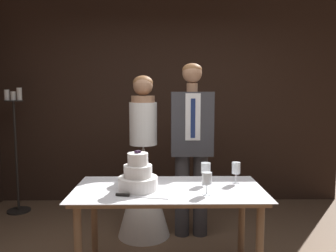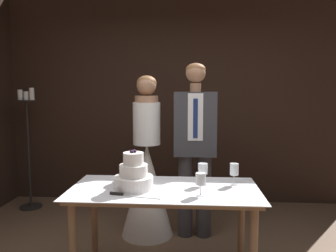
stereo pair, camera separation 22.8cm
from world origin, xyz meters
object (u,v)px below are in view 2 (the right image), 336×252
object	(u,v)px
cake_knife	(125,195)
wine_glass_far	(201,179)
tiered_cake	(134,176)
wine_glass_near	(203,170)
groom	(195,142)
candle_stand	(28,148)
wine_glass_middle	(234,170)
cake_table	(164,200)
bride	(147,178)

from	to	relation	value
cake_knife	wine_glass_far	world-z (taller)	wine_glass_far
tiered_cake	wine_glass_near	size ratio (longest dim) A/B	1.73
cake_knife	groom	world-z (taller)	groom
wine_glass_far	candle_stand	distance (m)	2.71
wine_glass_middle	cake_knife	bearing A→B (deg)	-157.68
wine_glass_near	wine_glass_middle	distance (m)	0.25
cake_table	wine_glass_far	distance (m)	0.38
wine_glass_near	candle_stand	world-z (taller)	candle_stand
wine_glass_near	candle_stand	distance (m)	2.58
cake_table	tiered_cake	distance (m)	0.31
cake_table	candle_stand	bearing A→B (deg)	140.58
wine_glass_middle	candle_stand	distance (m)	2.78
tiered_cake	wine_glass_far	bearing A→B (deg)	-13.82
wine_glass_far	candle_stand	xyz separation A→B (m)	(-2.13, 1.68, -0.09)
tiered_cake	wine_glass_middle	size ratio (longest dim) A/B	1.76
wine_glass_middle	wine_glass_far	xyz separation A→B (m)	(-0.28, -0.29, 0.00)
wine_glass_near	wine_glass_far	world-z (taller)	wine_glass_near
wine_glass_near	groom	distance (m)	0.74
cake_knife	tiered_cake	bearing A→B (deg)	90.38
groom	candle_stand	distance (m)	2.22
wine_glass_near	wine_glass_middle	xyz separation A→B (m)	(0.25, 0.03, -0.01)
tiered_cake	wine_glass_middle	bearing A→B (deg)	11.90
groom	wine_glass_near	bearing A→B (deg)	-85.89
cake_table	cake_knife	world-z (taller)	cake_knife
cake_table	bride	xyz separation A→B (m)	(-0.25, 0.84, -0.06)
wine_glass_near	candle_stand	xyz separation A→B (m)	(-2.15, 1.42, -0.10)
cake_knife	wine_glass_near	bearing A→B (deg)	39.93
bride	candle_stand	distance (m)	1.76
cake_table	wine_glass_middle	world-z (taller)	wine_glass_middle
cake_table	wine_glass_middle	size ratio (longest dim) A/B	8.40
bride	candle_stand	size ratio (longest dim) A/B	1.07
wine_glass_far	cake_knife	bearing A→B (deg)	-175.20
cake_knife	cake_table	bearing A→B (deg)	48.57
wine_glass_near	cake_table	bearing A→B (deg)	-160.65
bride	candle_stand	xyz separation A→B (m)	(-1.61, 0.69, 0.17)
wine_glass_far	candle_stand	world-z (taller)	candle_stand
groom	wine_glass_middle	bearing A→B (deg)	-66.77
wine_glass_middle	tiered_cake	bearing A→B (deg)	-168.10
cake_table	wine_glass_middle	bearing A→B (deg)	13.64
wine_glass_near	candle_stand	size ratio (longest dim) A/B	0.11
cake_knife	wine_glass_near	distance (m)	0.65
cake_table	wine_glass_far	xyz separation A→B (m)	(0.27, -0.16, 0.21)
cake_knife	wine_glass_middle	distance (m)	0.89
tiered_cake	groom	distance (m)	1.00
cake_knife	wine_glass_near	xyz separation A→B (m)	(0.57, 0.31, 0.12)
cake_table	bride	bearing A→B (deg)	106.37
tiered_cake	cake_knife	size ratio (longest dim) A/B	0.80
cake_table	wine_glass_near	xyz separation A→B (m)	(0.30, 0.10, 0.22)
wine_glass_middle	candle_stand	size ratio (longest dim) A/B	0.11
tiered_cake	bride	xyz separation A→B (m)	(-0.01, 0.87, -0.25)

